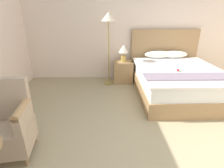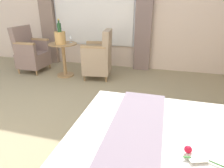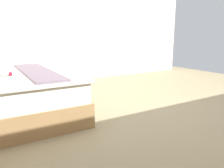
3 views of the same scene
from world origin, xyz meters
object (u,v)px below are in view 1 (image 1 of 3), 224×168
(bedside_lamp, at_px, (124,50))
(armchair_by_window, at_px, (7,125))
(bed, at_px, (175,78))
(nightstand, at_px, (123,72))
(floor_lamp_brass, at_px, (108,25))

(bedside_lamp, distance_m, armchair_by_window, 3.08)
(bedside_lamp, bearing_deg, bed, -33.86)
(nightstand, distance_m, bedside_lamp, 0.57)
(bed, distance_m, armchair_by_window, 3.32)
(floor_lamp_brass, xyz_separation_m, armchair_by_window, (-1.29, -2.43, -1.03))
(bed, height_order, bedside_lamp, bed)
(nightstand, bearing_deg, armchair_by_window, -123.06)
(bedside_lamp, height_order, floor_lamp_brass, floor_lamp_brass)
(floor_lamp_brass, relative_size, armchair_by_window, 1.77)
(nightstand, distance_m, floor_lamp_brass, 1.25)
(bedside_lamp, xyz_separation_m, floor_lamp_brass, (-0.38, -0.13, 0.62))
(nightstand, xyz_separation_m, armchair_by_window, (-1.67, -2.56, 0.15))
(bed, distance_m, nightstand, 1.35)
(bed, xyz_separation_m, floor_lamp_brass, (-1.50, 0.62, 1.11))
(bedside_lamp, height_order, armchair_by_window, armchair_by_window)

